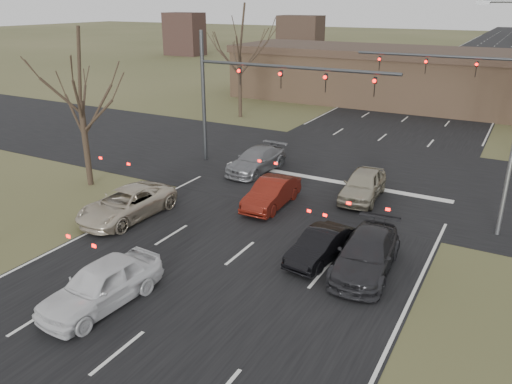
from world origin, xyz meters
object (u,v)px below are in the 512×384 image
car_red_ahead (271,193)px  car_silver_ahead (363,185)px  mast_arm_far (480,77)px  car_black_hatch (320,245)px  car_charcoal_sedan (366,254)px  mast_arm_near (249,84)px  car_grey_ahead (256,160)px  car_silver_suv (127,204)px  building (447,79)px  car_white_sedan (101,285)px

car_red_ahead → car_silver_ahead: 4.88m
mast_arm_far → car_black_hatch: size_ratio=3.02×
mast_arm_far → car_charcoal_sedan: 19.37m
mast_arm_near → car_charcoal_sedan: mast_arm_near is taller
mast_arm_far → car_grey_ahead: mast_arm_far is taller
car_silver_suv → car_silver_ahead: 11.87m
car_black_hatch → car_silver_ahead: 7.21m
building → car_silver_suv: 35.54m
car_grey_ahead → car_red_ahead: (3.29, -4.41, -0.00)m
mast_arm_near → car_black_hatch: 12.89m
mast_arm_near → car_grey_ahead: bearing=-33.6°
mast_arm_far → car_silver_suv: mast_arm_far is taller
car_grey_ahead → car_red_ahead: car_grey_ahead is taller
mast_arm_far → car_silver_ahead: (-3.73, -11.67, -4.27)m
building → car_black_hatch: building is taller
car_black_hatch → car_silver_ahead: bearing=101.1°
car_white_sedan → mast_arm_far: bearing=75.8°
car_white_sedan → car_grey_ahead: 15.02m
car_black_hatch → building: bearing=98.5°
car_white_sedan → car_grey_ahead: bearing=102.8°
car_white_sedan → car_silver_ahead: size_ratio=1.02×
car_black_hatch → car_grey_ahead: bearing=138.6°
mast_arm_near → car_white_sedan: mast_arm_near is taller
car_silver_suv → car_white_sedan: (4.29, -5.89, 0.06)m
mast_arm_near → car_silver_ahead: bearing=-12.3°
car_white_sedan → car_silver_ahead: car_white_sedan is taller
mast_arm_far → car_charcoal_sedan: bearing=-94.0°
car_silver_ahead → car_white_sedan: bearing=-112.5°
car_charcoal_sedan → car_red_ahead: 7.21m
mast_arm_far → car_white_sedan: bearing=-108.3°
mast_arm_far → car_white_sedan: size_ratio=2.46×
car_charcoal_sedan → car_silver_ahead: car_silver_ahead is taller
building → car_charcoal_sedan: building is taller
mast_arm_near → car_charcoal_sedan: size_ratio=2.48×
car_red_ahead → car_silver_suv: bearing=-140.8°
building → car_white_sedan: size_ratio=9.38×
mast_arm_near → building: bearing=73.9°
mast_arm_far → car_grey_ahead: bearing=-135.4°
car_silver_ahead → car_silver_suv: bearing=-142.7°
building → car_silver_suv: (-8.50, -34.46, -1.96)m
mast_arm_near → car_silver_suv: (-1.27, -9.46, -4.37)m
car_grey_ahead → car_silver_ahead: 7.03m
car_charcoal_sedan → car_red_ahead: car_charcoal_sedan is taller
mast_arm_near → car_grey_ahead: size_ratio=2.53×
building → car_white_sedan: 40.61m
car_white_sedan → car_silver_ahead: 14.45m
mast_arm_near → mast_arm_far: (11.41, 10.00, -0.06)m
mast_arm_far → car_silver_ahead: bearing=-107.7°
mast_arm_far → car_white_sedan: mast_arm_far is taller
car_grey_ahead → mast_arm_near: bearing=149.8°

